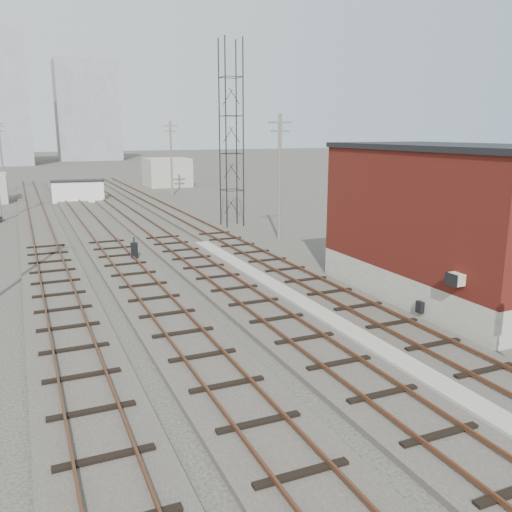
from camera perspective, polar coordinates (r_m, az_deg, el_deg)
ground at (r=68.61m, az=-14.49°, el=6.08°), size 320.00×320.00×0.00m
track_right at (r=48.79m, az=-7.52°, el=3.83°), size 3.20×90.00×0.39m
track_mid_right at (r=47.85m, az=-12.13°, el=3.47°), size 3.20×90.00×0.39m
track_mid_left at (r=47.24m, az=-16.88°, el=3.08°), size 3.20×90.00×0.39m
track_left at (r=46.96m, az=-21.73°, el=2.66°), size 3.20×90.00×0.39m
platform_curb at (r=25.30m, az=4.11°, el=-4.67°), size 0.90×28.00×0.26m
brick_building at (r=26.92m, az=19.62°, el=3.34°), size 6.54×12.20×7.22m
lattice_tower at (r=45.34m, az=-2.62°, el=12.62°), size 1.60×1.60×15.00m
utility_pole_left_c at (r=77.39m, az=-25.23°, el=9.58°), size 1.80×0.24×9.00m
utility_pole_right_a at (r=39.43m, az=2.50°, el=8.63°), size 1.80×0.24×9.00m
utility_pole_right_b at (r=67.62m, az=-8.92°, el=10.32°), size 1.80×0.24×9.00m
apartment_right at (r=158.51m, az=-17.34°, el=14.33°), size 16.00×12.00×26.00m
shed_right at (r=80.01m, az=-9.33°, el=8.69°), size 6.00×6.00×4.00m
switch_stand at (r=33.88m, az=-12.68°, el=0.53°), size 0.41×0.41×1.40m
site_trailer at (r=64.72m, az=-18.17°, el=6.53°), size 6.00×3.23×2.41m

